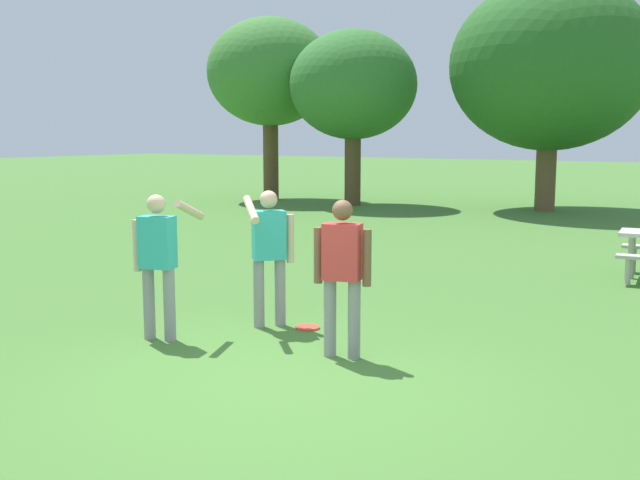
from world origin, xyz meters
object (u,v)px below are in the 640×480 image
at_px(frisbee, 307,327).
at_px(tree_far_right, 550,66).
at_px(person_catcher, 158,255).
at_px(tree_tall_left, 270,73).
at_px(tree_broad_center, 353,86).
at_px(person_bystander, 269,248).
at_px(person_thrower, 342,268).

relative_size(frisbee, tree_far_right, 0.04).
bearing_deg(person_catcher, tree_tall_left, 121.45).
xyz_separation_m(frisbee, tree_tall_left, (-10.54, 14.08, 4.37)).
relative_size(person_catcher, tree_tall_left, 0.26).
xyz_separation_m(frisbee, tree_far_right, (-1.30, 15.28, 4.27)).
distance_m(frisbee, tree_broad_center, 15.95).
bearing_deg(person_bystander, tree_far_right, 93.22).
relative_size(frisbee, tree_broad_center, 0.05).
bearing_deg(person_catcher, person_bystander, 56.74).
height_order(person_thrower, tree_far_right, tree_far_right).
bearing_deg(frisbee, tree_broad_center, 117.23).
height_order(tree_tall_left, tree_far_right, tree_far_right).
distance_m(person_bystander, frisbee, 1.06).
bearing_deg(person_bystander, tree_broad_center, 115.53).
distance_m(person_catcher, person_bystander, 1.32).
bearing_deg(tree_broad_center, frisbee, -62.77).
bearing_deg(tree_far_right, frisbee, -85.13).
xyz_separation_m(person_catcher, person_bystander, (0.72, 1.10, 0.00)).
bearing_deg(person_thrower, tree_far_right, 97.89).
height_order(person_bystander, tree_tall_left, tree_tall_left).
height_order(person_catcher, tree_tall_left, tree_tall_left).
bearing_deg(tree_tall_left, frisbee, -53.17).
xyz_separation_m(person_bystander, tree_far_right, (-0.87, 15.44, 3.32)).
distance_m(person_catcher, tree_tall_left, 18.31).
relative_size(person_bystander, tree_broad_center, 0.29).
bearing_deg(frisbee, person_thrower, -40.19).
bearing_deg(tree_broad_center, tree_tall_left, 174.91).
height_order(person_catcher, tree_far_right, tree_far_right).
xyz_separation_m(person_catcher, tree_broad_center, (-5.93, 15.03, 2.85)).
distance_m(person_catcher, tree_broad_center, 16.41).
xyz_separation_m(person_catcher, frisbee, (1.16, 1.26, -0.95)).
bearing_deg(person_thrower, person_bystander, 155.39).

